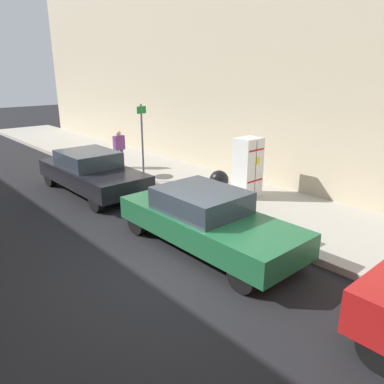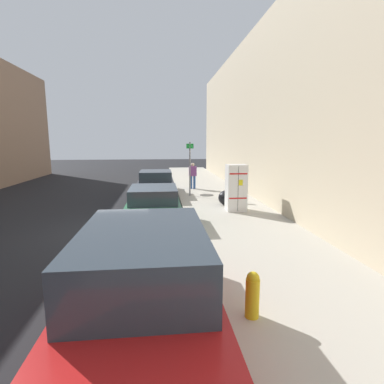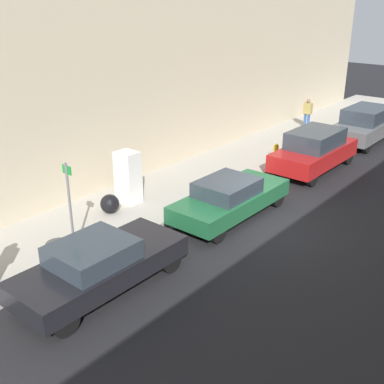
% 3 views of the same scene
% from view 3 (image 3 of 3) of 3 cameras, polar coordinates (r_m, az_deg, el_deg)
% --- Properties ---
extents(ground_plane, '(80.00, 80.00, 0.00)m').
position_cam_3_polar(ground_plane, '(15.88, 9.14, -3.88)').
color(ground_plane, black).
extents(sidewalk_slab, '(3.62, 44.00, 0.17)m').
position_cam_3_polar(sidewalk_slab, '(18.20, -2.57, 0.23)').
color(sidewalk_slab, '#B2ADA0').
rests_on(sidewalk_slab, ground).
extents(building_facade_near, '(1.91, 39.60, 8.26)m').
position_cam_3_polar(building_facade_near, '(19.04, -9.14, 13.64)').
color(building_facade_near, beige).
rests_on(building_facade_near, ground).
extents(discarded_refrigerator, '(0.77, 0.64, 1.84)m').
position_cam_3_polar(discarded_refrigerator, '(16.78, -7.57, 1.75)').
color(discarded_refrigerator, white).
rests_on(discarded_refrigerator, sidewalk_slab).
extents(manhole_cover, '(0.70, 0.70, 0.02)m').
position_cam_3_polar(manhole_cover, '(14.75, -15.65, -5.87)').
color(manhole_cover, '#47443F').
rests_on(manhole_cover, sidewalk_slab).
extents(street_sign_post, '(0.36, 0.07, 2.70)m').
position_cam_3_polar(street_sign_post, '(13.44, -14.27, -1.46)').
color(street_sign_post, slate).
rests_on(street_sign_post, sidewalk_slab).
extents(fire_hydrant, '(0.22, 0.22, 0.75)m').
position_cam_3_polar(fire_hydrant, '(21.44, 9.91, 4.73)').
color(fire_hydrant, gold).
rests_on(fire_hydrant, sidewalk_slab).
extents(trash_bag, '(0.64, 0.64, 0.64)m').
position_cam_3_polar(trash_bag, '(16.24, -9.72, -1.39)').
color(trash_bag, black).
rests_on(trash_bag, sidewalk_slab).
extents(pedestrian_standing_near, '(0.46, 0.22, 1.58)m').
position_cam_3_polar(pedestrian_standing_near, '(27.01, 13.53, 9.26)').
color(pedestrian_standing_near, '#2D5193').
rests_on(pedestrian_standing_near, sidewalk_slab).
extents(parked_sedan_dark, '(1.84, 4.59, 1.38)m').
position_cam_3_polar(parked_sedan_dark, '(12.35, -10.94, -8.44)').
color(parked_sedan_dark, black).
rests_on(parked_sedan_dark, ground).
extents(parked_sedan_green, '(1.79, 4.63, 1.37)m').
position_cam_3_polar(parked_sedan_green, '(16.00, 4.51, -0.66)').
color(parked_sedan_green, '#1E6038').
rests_on(parked_sedan_green, ground).
extents(parked_suv_red, '(1.89, 4.58, 1.74)m').
position_cam_3_polar(parked_suv_red, '(20.87, 14.29, 4.86)').
color(parked_suv_red, red).
rests_on(parked_suv_red, ground).
extents(parked_suv_gray, '(1.95, 4.83, 1.74)m').
position_cam_3_polar(parked_suv_gray, '(25.86, 19.88, 7.58)').
color(parked_suv_gray, slate).
rests_on(parked_suv_gray, ground).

